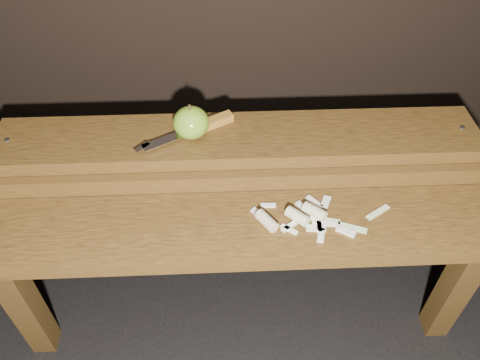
{
  "coord_description": "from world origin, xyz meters",
  "views": [
    {
      "loc": [
        -0.03,
        -0.72,
        1.23
      ],
      "look_at": [
        0.0,
        0.06,
        0.45
      ],
      "focal_mm": 35.0,
      "sensor_mm": 36.0,
      "label": 1
    }
  ],
  "objects_px": {
    "bench_front_tier": "(242,246)",
    "apple": "(191,123)",
    "knife": "(201,127)",
    "bench_rear_tier": "(238,161)"
  },
  "relations": [
    {
      "from": "bench_front_tier",
      "to": "apple",
      "type": "height_order",
      "value": "apple"
    },
    {
      "from": "apple",
      "to": "knife",
      "type": "xyz_separation_m",
      "value": [
        0.02,
        0.02,
        -0.03
      ]
    },
    {
      "from": "knife",
      "to": "bench_rear_tier",
      "type": "bearing_deg",
      "value": -14.57
    },
    {
      "from": "bench_front_tier",
      "to": "knife",
      "type": "relative_size",
      "value": 5.04
    },
    {
      "from": "apple",
      "to": "bench_front_tier",
      "type": "bearing_deg",
      "value": -64.09
    },
    {
      "from": "apple",
      "to": "knife",
      "type": "distance_m",
      "value": 0.04
    },
    {
      "from": "bench_front_tier",
      "to": "bench_rear_tier",
      "type": "bearing_deg",
      "value": 90.0
    },
    {
      "from": "knife",
      "to": "apple",
      "type": "bearing_deg",
      "value": -138.89
    },
    {
      "from": "bench_rear_tier",
      "to": "knife",
      "type": "height_order",
      "value": "knife"
    },
    {
      "from": "bench_front_tier",
      "to": "apple",
      "type": "xyz_separation_m",
      "value": [
        -0.11,
        0.23,
        0.19
      ]
    }
  ]
}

